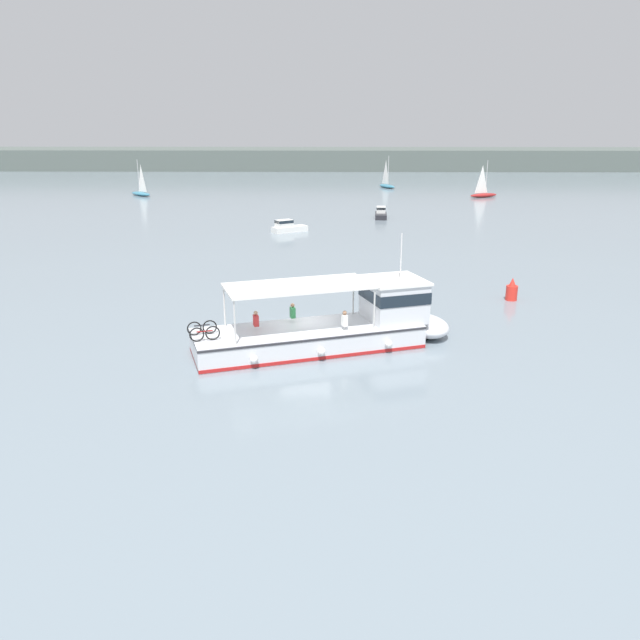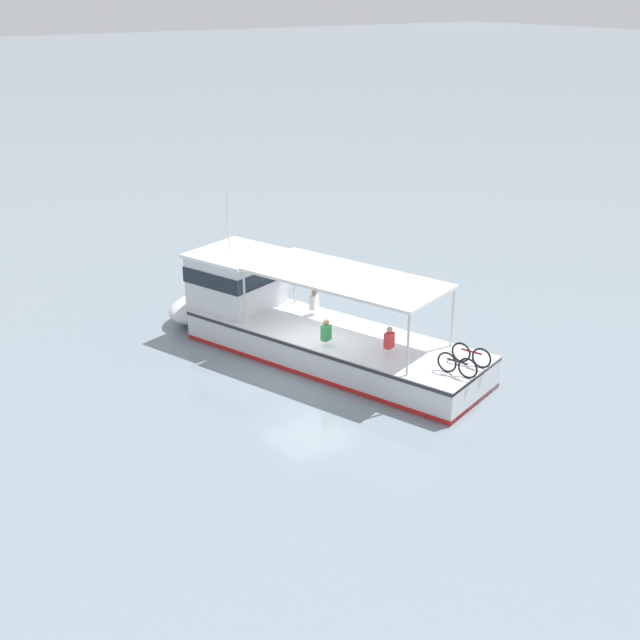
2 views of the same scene
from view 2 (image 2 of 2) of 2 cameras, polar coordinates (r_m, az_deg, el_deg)
ground_plane at (r=27.70m, az=-0.92°, el=-3.63°), size 400.00×400.00×0.00m
ferry_main at (r=28.95m, az=-1.60°, el=-0.25°), size 13.02×7.05×5.32m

